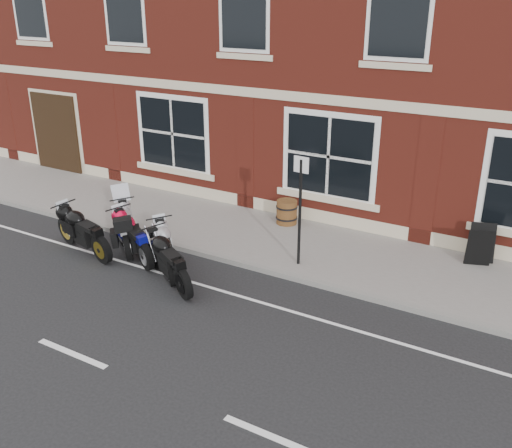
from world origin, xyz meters
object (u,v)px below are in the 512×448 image
object	(u,v)px
moto_sport_silver	(168,246)
moto_naked_black	(169,257)
a_board_sign	(481,245)
moto_touring_silver	(128,224)
barrel_planter	(287,212)
moto_sport_black	(83,229)
moto_sport_red	(133,234)
parking_sign	(300,204)

from	to	relation	value
moto_sport_silver	moto_naked_black	xyz separation A→B (m)	(0.41, -0.48, 0.03)
moto_sport_silver	a_board_sign	size ratio (longest dim) A/B	1.74
moto_touring_silver	barrel_planter	bearing A→B (deg)	4.15
moto_sport_silver	a_board_sign	world-z (taller)	a_board_sign
moto_touring_silver	moto_sport_black	bearing A→B (deg)	-172.36
moto_sport_silver	barrel_planter	bearing A→B (deg)	26.81
a_board_sign	barrel_planter	world-z (taller)	a_board_sign
moto_sport_red	parking_sign	size ratio (longest dim) A/B	0.80
moto_touring_silver	moto_sport_red	bearing A→B (deg)	-80.08
a_board_sign	barrel_planter	xyz separation A→B (m)	(-4.91, -0.01, -0.15)
barrel_planter	moto_sport_silver	bearing A→B (deg)	-108.48
moto_touring_silver	moto_sport_black	distance (m)	1.06
moto_sport_red	a_board_sign	distance (m)	7.98
moto_sport_black	a_board_sign	xyz separation A→B (m)	(8.41, 3.84, -0.01)
moto_sport_black	moto_naked_black	size ratio (longest dim) A/B	1.11
moto_sport_red	moto_sport_black	world-z (taller)	moto_sport_black
moto_sport_silver	a_board_sign	bearing A→B (deg)	-14.48
moto_sport_red	a_board_sign	size ratio (longest dim) A/B	2.18
moto_sport_red	a_board_sign	world-z (taller)	a_board_sign
moto_sport_black	barrel_planter	distance (m)	5.19
moto_sport_black	moto_sport_silver	distance (m)	2.34
barrel_planter	moto_touring_silver	bearing A→B (deg)	-133.15
parking_sign	moto_naked_black	bearing A→B (deg)	-133.21
moto_sport_red	moto_naked_black	bearing A→B (deg)	-83.29
moto_sport_black	moto_sport_silver	xyz separation A→B (m)	(2.32, 0.29, -0.04)
moto_sport_red	moto_naked_black	size ratio (longest dim) A/B	0.99
moto_naked_black	moto_touring_silver	bearing A→B (deg)	93.51
parking_sign	moto_sport_black	bearing A→B (deg)	-155.78
moto_touring_silver	parking_sign	distance (m)	4.41
moto_naked_black	parking_sign	xyz separation A→B (m)	(2.13, 1.98, 0.99)
parking_sign	barrel_planter	bearing A→B (deg)	127.68
a_board_sign	barrel_planter	distance (m)	4.91
moto_sport_black	barrel_planter	world-z (taller)	moto_sport_black
moto_sport_silver	parking_sign	world-z (taller)	parking_sign
moto_touring_silver	barrel_planter	distance (m)	4.14
barrel_planter	parking_sign	bearing A→B (deg)	-56.28
parking_sign	moto_touring_silver	bearing A→B (deg)	-162.87
moto_sport_red	a_board_sign	bearing A→B (deg)	-36.53
a_board_sign	parking_sign	size ratio (longest dim) A/B	0.37
moto_touring_silver	moto_sport_black	xyz separation A→B (m)	(-0.68, -0.82, 0.02)
moto_touring_silver	a_board_sign	bearing A→B (deg)	-21.33
moto_sport_red	moto_sport_black	xyz separation A→B (m)	(-1.21, -0.41, 0.02)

